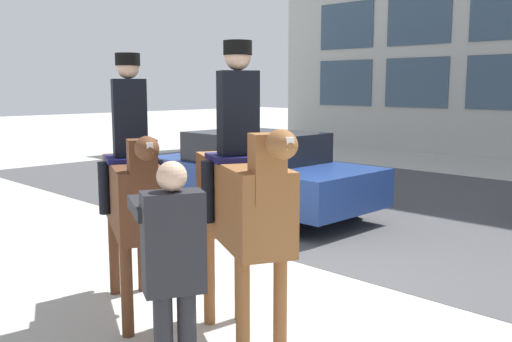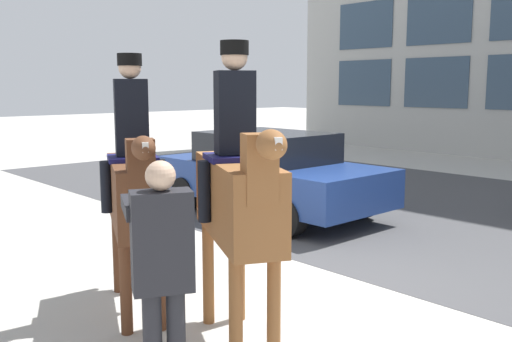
# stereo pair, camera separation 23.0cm
# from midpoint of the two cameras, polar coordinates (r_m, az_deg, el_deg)

# --- Properties ---
(ground_plane) EXTENTS (80.00, 80.00, 0.00)m
(ground_plane) POSITION_cam_midpoint_polar(r_m,az_deg,el_deg) (6.80, 4.10, -11.06)
(ground_plane) COLOR #B2AFA8
(road_surface) EXTENTS (23.59, 8.50, 0.01)m
(road_surface) POSITION_cam_midpoint_polar(r_m,az_deg,el_deg) (10.72, 21.01, -4.31)
(road_surface) COLOR #444447
(road_surface) RESTS_ON ground_plane
(mounted_horse_lead) EXTENTS (1.91, 1.13, 2.59)m
(mounted_horse_lead) POSITION_cam_midpoint_polar(r_m,az_deg,el_deg) (5.76, -13.31, -1.56)
(mounted_horse_lead) COLOR #59331E
(mounted_horse_lead) RESTS_ON ground_plane
(mounted_horse_companion) EXTENTS (1.85, 1.15, 2.65)m
(mounted_horse_companion) POSITION_cam_midpoint_polar(r_m,az_deg,el_deg) (4.81, -2.78, -2.17)
(mounted_horse_companion) COLOR brown
(mounted_horse_companion) RESTS_ON ground_plane
(pedestrian_bystander) EXTENTS (0.92, 0.46, 1.80)m
(pedestrian_bystander) POSITION_cam_midpoint_polar(r_m,az_deg,el_deg) (3.89, -10.09, -9.80)
(pedestrian_bystander) COLOR #232328
(pedestrian_bystander) RESTS_ON ground_plane
(street_car_near_lane) EXTENTS (4.25, 2.05, 1.46)m
(street_car_near_lane) POSITION_cam_midpoint_polar(r_m,az_deg,el_deg) (10.16, -0.37, -0.12)
(street_car_near_lane) COLOR navy
(street_car_near_lane) RESTS_ON ground_plane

